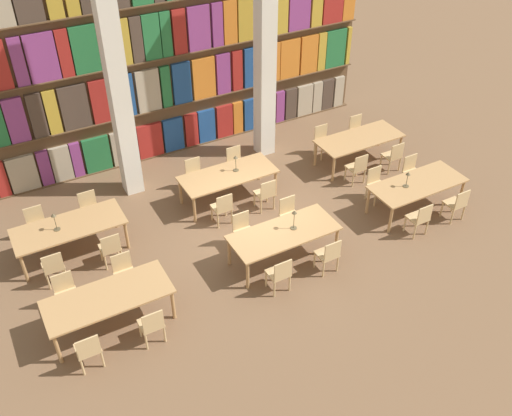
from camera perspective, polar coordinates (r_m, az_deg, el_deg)
name	(u,v)px	position (r m, az deg, el deg)	size (l,w,h in m)	color
ground_plane	(253,229)	(13.37, -0.26, -2.07)	(40.00, 40.00, 0.00)	brown
bookshelf_bank	(175,57)	(15.30, -8.07, 14.69)	(11.26, 0.35, 5.50)	brown
pillar_left	(116,80)	(13.51, -13.78, 12.29)	(0.44, 0.44, 6.00)	silver
pillar_center	(265,49)	(14.85, 0.91, 15.64)	(0.44, 0.44, 6.00)	silver
reading_table_0	(108,299)	(11.11, -14.58, -8.78)	(2.36, 1.00, 0.77)	tan
chair_0	(88,349)	(10.69, -16.42, -13.40)	(0.42, 0.40, 0.87)	tan
chair_1	(66,293)	(11.78, -18.47, -8.02)	(0.42, 0.40, 0.87)	tan
chair_2	(152,324)	(10.81, -10.37, -11.38)	(0.42, 0.40, 0.87)	tan
chair_3	(124,272)	(11.89, -13.03, -6.27)	(0.42, 0.40, 0.87)	tan
reading_table_1	(284,234)	(12.13, 2.80, -2.66)	(2.36, 1.00, 0.77)	tan
chair_4	(280,274)	(11.57, 2.39, -6.57)	(0.42, 0.40, 0.87)	tan
chair_5	(243,230)	(12.59, -1.27, -2.23)	(0.42, 0.40, 0.87)	tan
chair_6	(329,254)	(12.08, 7.28, -4.62)	(0.42, 0.40, 0.87)	tan
chair_7	(290,214)	(13.06, 3.37, -0.62)	(0.42, 0.40, 0.87)	tan
desk_lamp_0	(294,216)	(12.00, 3.84, -0.85)	(0.14, 0.14, 0.48)	brown
reading_table_2	(417,185)	(14.10, 15.84, 2.19)	(2.36, 1.00, 0.77)	tan
chair_8	(420,218)	(13.45, 16.04, -0.97)	(0.42, 0.40, 0.87)	tan
chair_9	(376,183)	(14.33, 11.92, 2.42)	(0.42, 0.40, 0.87)	tan
chair_10	(457,203)	(14.17, 19.44, 0.43)	(0.42, 0.40, 0.87)	tan
chair_11	(412,171)	(15.01, 15.32, 3.59)	(0.42, 0.40, 0.87)	tan
desk_lamp_1	(408,177)	(13.71, 14.92, 3.02)	(0.14, 0.14, 0.40)	brown
reading_table_3	(69,228)	(12.93, -18.20, -1.93)	(2.36, 1.00, 0.77)	tan
chair_12	(53,266)	(12.42, -19.61, -5.53)	(0.42, 0.40, 0.87)	tan
chair_13	(37,224)	(13.66, -21.07, -1.53)	(0.42, 0.40, 0.87)	tan
chair_14	(110,248)	(12.53, -14.35, -3.87)	(0.42, 0.40, 0.87)	tan
chair_15	(90,209)	(13.75, -16.28, -0.05)	(0.42, 0.40, 0.87)	tan
desk_lamp_2	(54,219)	(12.68, -19.52, -1.03)	(0.14, 0.14, 0.43)	brown
reading_table_4	(228,176)	(13.90, -2.81, 3.19)	(2.36, 1.00, 0.77)	tan
chair_16	(223,207)	(13.26, -3.37, 0.08)	(0.42, 0.40, 0.87)	tan
chair_17	(195,174)	(14.44, -6.12, 3.38)	(0.42, 0.40, 0.87)	tan
chair_18	(266,193)	(13.69, 0.96, 1.49)	(0.42, 0.40, 0.87)	tan
chair_19	(236,162)	(14.83, -2.04, 4.60)	(0.42, 0.40, 0.87)	tan
desk_lamp_3	(236,161)	(13.82, -2.04, 4.76)	(0.14, 0.14, 0.43)	brown
reading_table_5	(359,140)	(15.59, 10.29, 6.71)	(2.36, 1.00, 0.77)	tan
chair_20	(357,167)	(14.85, 10.10, 4.02)	(0.42, 0.40, 0.87)	tan
chair_21	(323,140)	(15.89, 6.69, 6.77)	(0.42, 0.40, 0.87)	tan
chair_22	(393,156)	(15.53, 13.56, 5.12)	(0.42, 0.40, 0.87)	tan
chair_23	(357,130)	(16.53, 10.08, 7.71)	(0.42, 0.40, 0.87)	tan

